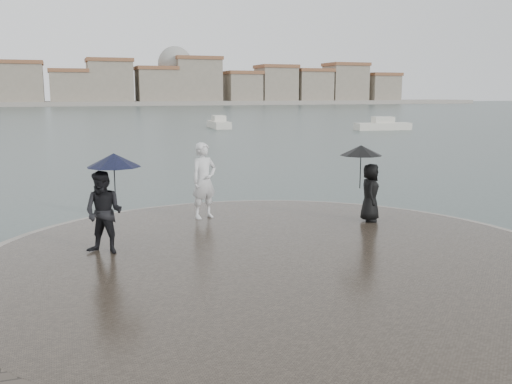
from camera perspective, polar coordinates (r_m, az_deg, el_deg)
name	(u,v)px	position (r m, az deg, el deg)	size (l,w,h in m)	color
ground	(364,342)	(8.79, 10.77, -14.55)	(400.00, 400.00, 0.00)	#2B3835
kerb_ring	(277,265)	(11.68, 2.13, -7.29)	(12.50, 12.50, 0.32)	gray
quay_tip	(277,264)	(11.68, 2.13, -7.19)	(11.90, 11.90, 0.36)	#2D261E
statue	(204,181)	(14.90, -5.22, 1.15)	(0.72, 0.48, 1.98)	silver
visitor_left	(107,198)	(11.96, -14.71, -0.59)	(1.33, 1.15, 2.04)	black
visitor_right	(367,177)	(14.72, 11.03, 1.49)	(1.17, 1.08, 1.95)	black
far_skyline	(44,85)	(167.62, -20.40, 9.98)	(260.00, 20.00, 37.00)	gray
boats	(199,129)	(51.61, -5.70, 6.27)	(45.36, 18.43, 1.50)	beige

